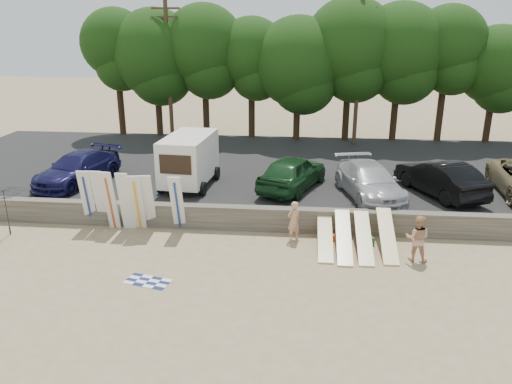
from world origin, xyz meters
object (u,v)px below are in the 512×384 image
car_0 (77,169)px  cooler (368,241)px  beach_umbrella (8,211)px  beachgoer_b (417,238)px  car_2 (369,181)px  car_1 (293,172)px  car_3 (440,178)px  box_trailer (189,158)px  beachgoer_a (294,221)px

car_0 → cooler: bearing=-2.2°
beach_umbrella → beachgoer_b: bearing=-2.8°
car_2 → beachgoer_b: 5.07m
car_1 → car_3: car_1 is taller
car_3 → beach_umbrella: (-17.96, -4.73, -0.49)m
car_3 → box_trailer: bearing=-25.1°
beachgoer_b → beach_umbrella: size_ratio=0.78×
car_2 → beachgoer_a: 4.85m
car_3 → beachgoer_b: size_ratio=2.78×
box_trailer → cooler: size_ratio=10.59×
car_1 → cooler: size_ratio=12.63×
car_2 → beachgoer_a: (-3.28, -3.51, -0.63)m
beachgoer_a → car_3: bearing=175.3°
car_1 → beachgoer_b: (4.64, -5.69, -0.65)m
car_1 → car_3: (6.70, -0.19, -0.02)m
car_2 → car_3: bearing=-3.3°
car_0 → car_2: size_ratio=1.00×
car_2 → car_3: 3.29m
beach_umbrella → box_trailer: bearing=37.7°
cooler → beachgoer_a: bearing=152.1°
cooler → beach_umbrella: (-14.35, -0.42, 0.85)m
box_trailer → car_1: (4.94, 0.02, -0.56)m
box_trailer → car_3: size_ratio=0.83×
cooler → beach_umbrella: 14.38m
beachgoer_b → beach_umbrella: 15.92m
car_1 → car_2: (3.46, -0.79, -0.08)m
car_2 → car_0: bearing=163.5°
car_0 → beach_umbrella: car_0 is taller
car_2 → beach_umbrella: size_ratio=2.27×
box_trailer → car_3: box_trailer is taller
car_3 → cooler: (-3.60, -4.31, -1.34)m
car_2 → cooler: 3.95m
car_3 → beach_umbrella: bearing=-9.6°
car_2 → car_3: size_ratio=1.05×
car_3 → beachgoer_b: (-2.06, -5.50, -0.63)m
car_2 → cooler: car_2 is taller
car_1 → beachgoer_b: bearing=151.1°
car_1 → car_3: 6.70m
beach_umbrella → car_2: bearing=15.7°
car_0 → beach_umbrella: bearing=-83.7°
box_trailer → cooler: bearing=-24.5°
beachgoer_a → car_2: bearing=-170.1°
box_trailer → car_0: box_trailer is taller
car_1 → beachgoer_b: car_1 is taller
box_trailer → beach_umbrella: box_trailer is taller
car_0 → car_3: bearing=15.5°
car_0 → cooler: (13.57, -4.37, -1.28)m
car_3 → cooler: size_ratio=12.76×
car_2 → beachgoer_a: car_2 is taller
beachgoer_a → beachgoer_b: (4.46, -1.39, 0.06)m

